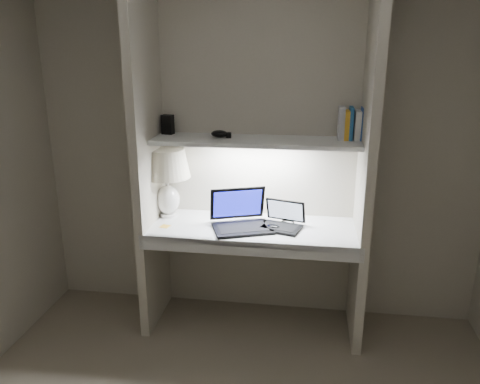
% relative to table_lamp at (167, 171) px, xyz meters
% --- Properties ---
extents(back_wall, '(3.20, 0.01, 2.50)m').
position_rel_table_lamp_xyz_m(back_wall, '(0.64, 0.16, 0.14)').
color(back_wall, beige).
rests_on(back_wall, floor).
extents(alcove_panel_left, '(0.06, 0.55, 2.50)m').
position_rel_table_lamp_xyz_m(alcove_panel_left, '(-0.09, -0.12, 0.14)').
color(alcove_panel_left, beige).
rests_on(alcove_panel_left, floor).
extents(alcove_panel_right, '(0.06, 0.55, 2.50)m').
position_rel_table_lamp_xyz_m(alcove_panel_right, '(1.37, -0.12, 0.14)').
color(alcove_panel_right, beige).
rests_on(alcove_panel_right, floor).
extents(desk, '(1.40, 0.55, 0.04)m').
position_rel_table_lamp_xyz_m(desk, '(0.64, -0.12, -0.36)').
color(desk, white).
rests_on(desk, alcove_panel_left).
extents(desk_apron, '(1.46, 0.03, 0.10)m').
position_rel_table_lamp_xyz_m(desk_apron, '(0.64, -0.38, -0.39)').
color(desk_apron, silver).
rests_on(desk_apron, desk).
extents(shelf, '(1.40, 0.36, 0.03)m').
position_rel_table_lamp_xyz_m(shelf, '(0.64, -0.02, 0.24)').
color(shelf, silver).
rests_on(shelf, back_wall).
extents(strip_light, '(0.60, 0.04, 0.02)m').
position_rel_table_lamp_xyz_m(strip_light, '(0.64, -0.02, 0.22)').
color(strip_light, white).
rests_on(strip_light, shelf).
extents(table_lamp, '(0.34, 0.34, 0.50)m').
position_rel_table_lamp_xyz_m(table_lamp, '(0.00, 0.00, 0.00)').
color(table_lamp, white).
rests_on(table_lamp, desk).
extents(laptop_main, '(0.48, 0.45, 0.26)m').
position_rel_table_lamp_xyz_m(laptop_main, '(0.55, -0.14, -0.28)').
color(laptop_main, black).
rests_on(laptop_main, desk).
extents(laptop_netbook, '(0.34, 0.31, 0.18)m').
position_rel_table_lamp_xyz_m(laptop_netbook, '(0.84, -0.11, -0.30)').
color(laptop_netbook, black).
rests_on(laptop_netbook, desk).
extents(speaker, '(0.12, 0.08, 0.16)m').
position_rel_table_lamp_xyz_m(speaker, '(0.57, 0.09, -0.26)').
color(speaker, silver).
rests_on(speaker, desk).
extents(mouse, '(0.11, 0.09, 0.03)m').
position_rel_table_lamp_xyz_m(mouse, '(0.78, -0.15, -0.32)').
color(mouse, black).
rests_on(mouse, desk).
extents(cable_coil, '(0.11, 0.11, 0.01)m').
position_rel_table_lamp_xyz_m(cable_coil, '(0.87, -0.03, -0.33)').
color(cable_coil, black).
rests_on(cable_coil, desk).
extents(sticky_note, '(0.08, 0.08, 0.00)m').
position_rel_table_lamp_xyz_m(sticky_note, '(0.04, -0.21, -0.34)').
color(sticky_note, yellow).
rests_on(sticky_note, desk).
extents(book_row, '(0.20, 0.14, 0.22)m').
position_rel_table_lamp_xyz_m(book_row, '(1.29, 0.06, 0.36)').
color(book_row, white).
rests_on(book_row, shelf).
extents(shelf_box, '(0.09, 0.07, 0.14)m').
position_rel_table_lamp_xyz_m(shelf_box, '(0.00, 0.07, 0.33)').
color(shelf_box, black).
rests_on(shelf_box, shelf).
extents(shelf_gadget, '(0.13, 0.10, 0.05)m').
position_rel_table_lamp_xyz_m(shelf_gadget, '(0.39, -0.01, 0.28)').
color(shelf_gadget, black).
rests_on(shelf_gadget, shelf).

